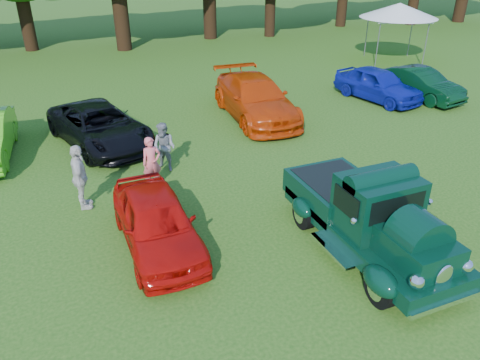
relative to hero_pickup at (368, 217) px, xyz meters
name	(u,v)px	position (x,y,z in m)	size (l,w,h in m)	color
ground	(306,250)	(-1.29, 0.46, -0.85)	(120.00, 120.00, 0.00)	#1E4E12
hero_pickup	(368,217)	(0.00, 0.00, 0.00)	(2.33, 5.00, 1.95)	black
red_convertible	(157,221)	(-4.40, 1.95, -0.17)	(1.59, 3.95, 1.35)	#BD0C08
back_car_black	(100,126)	(-4.74, 8.63, -0.16)	(2.27, 4.92, 1.37)	black
back_car_orange	(255,98)	(1.32, 9.03, -0.06)	(2.22, 5.46, 1.58)	#C53506
back_car_blue	(378,84)	(7.22, 9.03, -0.15)	(1.65, 4.11, 1.40)	#0E1A9F
back_car_green	(420,84)	(9.06, 8.48, -0.19)	(1.40, 4.00, 1.32)	black
spectator_pink	(152,163)	(-3.80, 4.90, -0.09)	(0.56, 0.36, 1.52)	#F7656E
spectator_grey	(164,147)	(-3.21, 5.80, -0.08)	(0.75, 0.58, 1.53)	gray
spectator_white	(80,178)	(-5.79, 4.44, 0.05)	(1.05, 0.44, 1.80)	beige
canopy_tent	(399,11)	(12.57, 14.59, 1.92)	(5.58, 5.58, 3.19)	white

